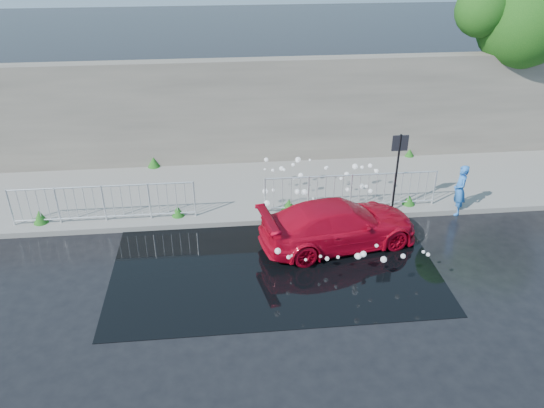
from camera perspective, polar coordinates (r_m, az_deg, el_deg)
The scene contains 13 objects.
ground at distance 12.63m, azimuth -1.63°, elevation -9.07°, with size 90.00×90.00×0.00m, color black.
pavement at distance 16.83m, azimuth -2.95°, elevation 1.56°, with size 30.00×4.00×0.15m, color gray.
curb at distance 15.07m, azimuth -2.52°, elevation -1.87°, with size 30.00×0.25×0.16m, color gray.
retaining_wall at distance 18.15m, azimuth -3.50°, elevation 9.86°, with size 30.00×0.60×3.50m, color #5B544D.
puddle at distance 13.46m, azimuth 0.17°, elevation -6.33°, with size 8.00×5.00×0.01m, color black.
sign_post at distance 15.18m, azimuth 13.40°, elevation 4.55°, with size 0.45×0.06×2.50m.
tree at distance 20.51m, azimuth 26.28°, elevation 17.70°, with size 5.12×3.05×6.45m.
railing_left at distance 15.41m, azimuth -17.67°, elevation 0.21°, with size 5.05×0.05×1.10m.
railing_right at distance 15.48m, azimuth 8.50°, elevation 1.47°, with size 5.05×0.05×1.10m.
weeds at distance 16.22m, azimuth -4.65°, elevation 1.38°, with size 12.17×3.93×0.39m.
water_spray at distance 14.99m, azimuth 5.48°, elevation 0.63°, with size 3.64×5.61×0.93m.
red_car at distance 13.99m, azimuth 7.21°, elevation -2.17°, with size 1.70×4.19×1.22m, color #B3071E.
person at distance 16.21m, azimuth 19.55°, elevation 1.43°, with size 0.55×0.36×1.52m, color blue.
Camera 1 is at (-0.67, -9.97, 7.72)m, focal length 35.00 mm.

